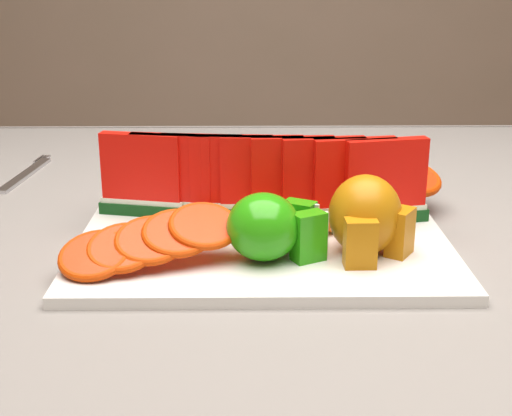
{
  "coord_description": "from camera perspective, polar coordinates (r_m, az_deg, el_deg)",
  "views": [
    {
      "loc": [
        -0.01,
        -0.82,
        1.05
      ],
      "look_at": [
        -0.0,
        -0.12,
        0.81
      ],
      "focal_mm": 50.0,
      "sensor_mm": 36.0,
      "label": 1
    }
  ],
  "objects": [
    {
      "name": "tablecloth",
      "position": [
        0.89,
        0.22,
        -3.25
      ],
      "size": [
        1.53,
        1.03,
        0.2
      ],
      "color": "gray",
      "rests_on": "table"
    },
    {
      "name": "pear_cluster",
      "position": [
        0.73,
        8.86,
        -0.75
      ],
      "size": [
        0.1,
        0.1,
        0.08
      ],
      "color": "#A17C0B",
      "rests_on": "platter"
    },
    {
      "name": "tangerine_segments",
      "position": [
        0.79,
        0.97,
        -1.1
      ],
      "size": [
        0.17,
        0.07,
        0.02
      ],
      "color": "orange",
      "rests_on": "platter"
    },
    {
      "name": "watermelon_row",
      "position": [
        0.82,
        0.45,
        2.25
      ],
      "size": [
        0.39,
        0.07,
        0.1
      ],
      "color": "#0F3C14",
      "rests_on": "platter"
    },
    {
      "name": "orange_fan_back",
      "position": [
        0.89,
        2.73,
        1.95
      ],
      "size": [
        0.4,
        0.12,
        0.05
      ],
      "color": "#D95211",
      "rests_on": "platter"
    },
    {
      "name": "orange_fan_front",
      "position": [
        0.71,
        -8.44,
        -2.55
      ],
      "size": [
        0.19,
        0.12,
        0.05
      ],
      "color": "#D95211",
      "rests_on": "platter"
    },
    {
      "name": "apple_cluster",
      "position": [
        0.71,
        1.16,
        -1.56
      ],
      "size": [
        0.1,
        0.09,
        0.07
      ],
      "color": "#349011",
      "rests_on": "platter"
    },
    {
      "name": "platter",
      "position": [
        0.78,
        0.57,
        -2.72
      ],
      "size": [
        0.4,
        0.3,
        0.01
      ],
      "color": "silver",
      "rests_on": "tablecloth"
    },
    {
      "name": "fork",
      "position": [
        1.1,
        -17.84,
        2.67
      ],
      "size": [
        0.03,
        0.2,
        0.0
      ],
      "color": "silver",
      "rests_on": "tablecloth"
    },
    {
      "name": "side_plate",
      "position": [
        1.17,
        6.37,
        4.44
      ],
      "size": [
        0.18,
        0.18,
        0.01
      ],
      "color": "silver",
      "rests_on": "tablecloth"
    },
    {
      "name": "table",
      "position": [
        0.91,
        0.22,
        -6.88
      ],
      "size": [
        1.4,
        0.9,
        0.75
      ],
      "color": "#53381B",
      "rests_on": "ground"
    }
  ]
}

